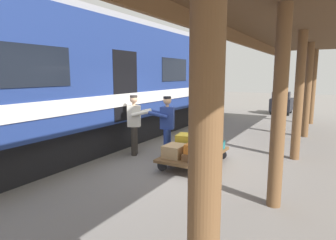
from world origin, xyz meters
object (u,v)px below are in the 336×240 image
Objects in this scene: suitcase_tan_vintage at (175,151)px; suitcase_navy_fabric at (205,134)px; luggage_cart at (194,154)px; suitcase_maroon_trunk at (204,149)px; porter_in_overalls at (166,125)px; suitcase_burgundy_valise at (204,141)px; suitcase_brown_leather at (195,157)px; suitcase_orange_carryall at (196,148)px; suitcase_yellow_case at (185,137)px; train_car at (88,81)px; suitcase_black_hardshell at (194,143)px; suitcase_teal_softside at (212,145)px; baggage_tug at (281,103)px; suitcase_olive_duffel at (185,146)px; porter_by_door at (135,123)px.

suitcase_tan_vintage is 1.24× the size of suitcase_navy_fabric.
suitcase_maroon_trunk is (-0.26, -0.00, 0.17)m from luggage_cart.
porter_in_overalls is (1.17, -0.16, 0.49)m from suitcase_maroon_trunk.
suitcase_burgundy_valise is (-0.52, -0.55, 0.19)m from suitcase_tan_vintage.
suitcase_brown_leather is 0.20m from suitcase_orange_carryall.
suitcase_burgundy_valise is 0.54m from suitcase_yellow_case.
suitcase_brown_leather is (-0.26, 0.57, 0.13)m from luggage_cart.
suitcase_maroon_trunk is 0.39m from suitcase_navy_fabric.
suitcase_brown_leather is at bearing 180.00° from suitcase_tan_vintage.
porter_in_overalls is at bearing -11.25° from suitcase_yellow_case.
suitcase_black_hardshell is (-3.53, -0.37, -1.66)m from train_car.
luggage_cart is at bearing -62.31° from suitcase_orange_carryall.
suitcase_teal_softside is 0.32× the size of baggage_tug.
luggage_cart is 0.65m from suitcase_tan_vintage.
suitcase_maroon_trunk is at bearing 132.64° from suitcase_black_hardshell.
luggage_cart is 4.76× the size of suitcase_burgundy_valise.
suitcase_black_hardshell is 0.87× the size of suitcase_maroon_trunk.
porter_in_overalls is at bearing 179.25° from train_car.
porter_in_overalls is at bearing 19.37° from suitcase_teal_softside.
suitcase_yellow_case reaches higher than suitcase_olive_duffel.
suitcase_maroon_trunk is 0.31× the size of porter_in_overalls.
suitcase_navy_fabric is at bearing 177.05° from train_car.
suitcase_brown_leather is (0.00, 0.57, -0.05)m from suitcase_maroon_trunk.
baggage_tug reaches higher than suitcase_orange_carryall.
train_car is at bearing -3.16° from suitcase_olive_duffel.
train_car is 36.97× the size of suitcase_black_hardshell.
suitcase_burgundy_valise is 1.21m from porter_in_overalls.
suitcase_brown_leather is at bearing 90.68° from suitcase_burgundy_valise.
suitcase_maroon_trunk is 1.28m from porter_in_overalls.
suitcase_black_hardshell is 0.77m from suitcase_maroon_trunk.
baggage_tug is (-1.37, -10.97, -0.30)m from porter_in_overalls.
suitcase_navy_fabric is at bearing -134.06° from suitcase_tan_vintage.
luggage_cart is 4.17× the size of suitcase_olive_duffel.
porter_in_overalls is (0.63, -0.12, 0.25)m from suitcase_yellow_case.
suitcase_olive_duffel is (0.00, 0.57, 0.04)m from suitcase_black_hardshell.
suitcase_yellow_case reaches higher than suitcase_brown_leather.
suitcase_orange_carryall is (-0.54, -0.04, 0.13)m from suitcase_tan_vintage.
suitcase_teal_softside is 1.06× the size of suitcase_brown_leather.
suitcase_navy_fabric reaches higher than suitcase_tan_vintage.
porter_in_overalls is (-2.88, 0.04, -1.14)m from train_car.
suitcase_olive_duffel is at bearing 166.33° from porter_in_overalls.
suitcase_brown_leather is at bearing 114.72° from luggage_cart.
suitcase_tan_vintage is 1.25m from suitcase_teal_softside.
porter_in_overalls is (0.91, -0.16, 0.66)m from luggage_cart.
luggage_cart is 0.68m from suitcase_orange_carryall.
suitcase_olive_duffel is at bearing 90.00° from suitcase_black_hardshell.
baggage_tug is (-0.19, -11.66, 0.04)m from suitcase_orange_carryall.
porter_by_door is (1.86, -0.02, 0.66)m from luggage_cart.
train_car is at bearing -2.95° from suitcase_navy_fabric.
suitcase_maroon_trunk is 0.21m from suitcase_burgundy_valise.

